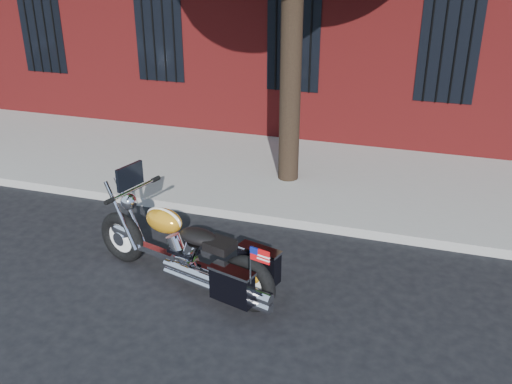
% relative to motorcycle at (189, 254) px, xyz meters
% --- Properties ---
extents(ground, '(120.00, 120.00, 0.00)m').
position_rel_motorcycle_xyz_m(ground, '(-0.15, 0.69, -0.50)').
color(ground, black).
rests_on(ground, ground).
extents(curb, '(40.00, 0.16, 0.15)m').
position_rel_motorcycle_xyz_m(curb, '(-0.15, 2.07, -0.43)').
color(curb, gray).
rests_on(curb, ground).
extents(sidewalk, '(40.00, 3.60, 0.15)m').
position_rel_motorcycle_xyz_m(sidewalk, '(-0.15, 3.95, -0.43)').
color(sidewalk, gray).
rests_on(sidewalk, ground).
extents(motorcycle, '(2.78, 1.36, 1.49)m').
position_rel_motorcycle_xyz_m(motorcycle, '(0.00, 0.00, 0.00)').
color(motorcycle, black).
rests_on(motorcycle, ground).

